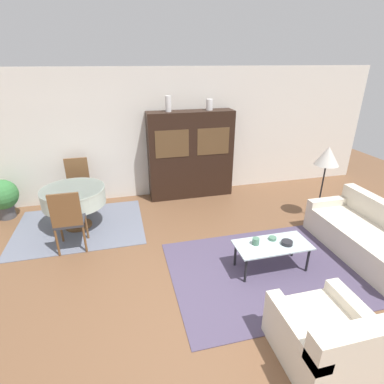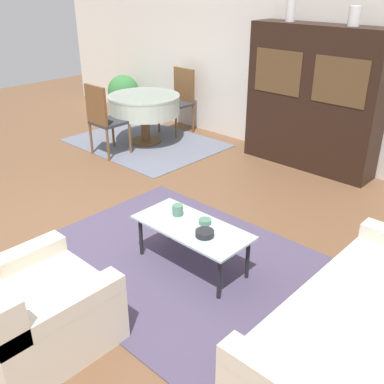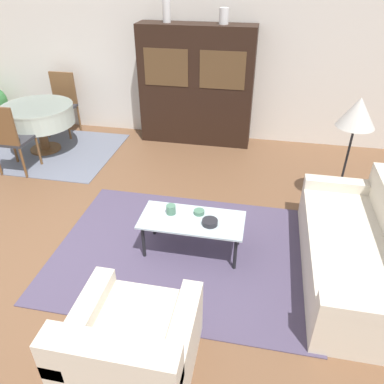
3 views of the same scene
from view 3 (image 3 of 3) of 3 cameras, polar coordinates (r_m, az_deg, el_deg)
The scene contains 17 objects.
ground_plane at distance 4.09m, azimuth -17.87°, elevation -11.02°, with size 14.00×14.00×0.00m, color brown.
wall_back at distance 6.54m, azimuth -4.93°, elevation 20.26°, with size 10.00×0.06×2.70m.
area_rug at distance 4.08m, azimuth -1.11°, elevation -9.08°, with size 2.75×2.05×0.01m.
dining_rug at distance 6.61m, azimuth -21.26°, elevation 5.91°, with size 2.25×1.72×0.01m.
couch at distance 3.98m, azimuth 24.16°, elevation -8.52°, with size 0.90×1.98×0.78m.
armchair at distance 2.98m, azimuth -9.29°, elevation -22.54°, with size 0.89×0.90×0.76m.
coffee_table at distance 3.87m, azimuth 0.00°, elevation -4.67°, with size 1.07×0.50×0.41m.
display_cabinet at distance 6.24m, azimuth 0.66°, elevation 15.82°, with size 1.81×0.44×1.86m.
dining_table at distance 6.42m, azimuth -22.39°, elevation 10.76°, with size 1.09×1.09×0.75m.
dining_chair_near at distance 5.85m, azimuth -26.15°, elevation 7.68°, with size 0.44×0.44×1.03m.
dining_chair_far at distance 7.04m, azimuth -19.17°, elevation 13.06°, with size 0.44×0.44×1.03m.
floor_lamp at distance 4.63m, azimuth 23.86°, elevation 10.54°, with size 0.43×0.43×1.41m.
cup at distance 3.90m, azimuth -3.22°, elevation -2.67°, with size 0.10×0.10×0.10m.
bowl at distance 3.76m, azimuth 2.74°, elevation -4.63°, with size 0.16×0.16×0.05m.
bowl_small at distance 3.91m, azimuth 1.08°, elevation -3.07°, with size 0.11×0.11×0.04m.
vase_tall at distance 6.12m, azimuth -3.90°, elevation 25.79°, with size 0.12×0.12×0.31m.
vase_short at distance 5.97m, azimuth 4.89°, elevation 25.17°, with size 0.14×0.14×0.22m.
Camera 3 is at (1.76, -2.52, 2.70)m, focal length 35.00 mm.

